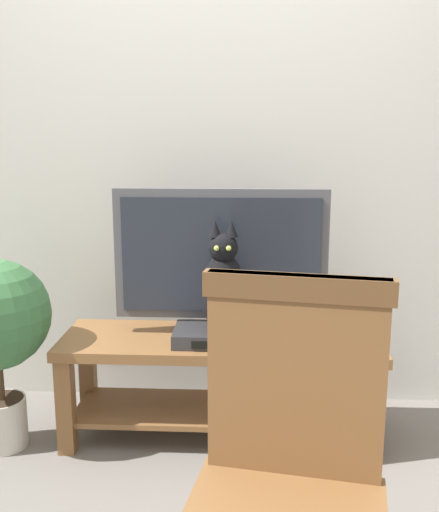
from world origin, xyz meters
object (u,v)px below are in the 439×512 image
(cat, at_px, (224,289))
(tv_stand, at_px, (220,368))
(media_box, at_px, (224,336))
(book_stack, at_px, (337,332))
(tv, at_px, (221,260))
(wooden_chair, at_px, (288,468))

(cat, bearing_deg, tv_stand, 104.12)
(media_box, height_order, book_stack, book_stack)
(tv, relative_size, wooden_chair, 0.90)
(media_box, bearing_deg, tv_stand, 106.53)
(tv_stand, bearing_deg, cat, -75.88)
(tv, relative_size, book_stack, 3.74)
(tv, distance_m, book_stack, 0.59)
(tv_stand, relative_size, media_box, 3.29)
(media_box, height_order, wooden_chair, wooden_chair)
(book_stack, bearing_deg, tv_stand, 179.75)
(tv_stand, height_order, tv, tv)
(tv, xyz_separation_m, wooden_chair, (0.22, -1.26, -0.21))
(wooden_chair, height_order, book_stack, wooden_chair)
(media_box, relative_size, wooden_chair, 0.41)
(book_stack, bearing_deg, wooden_chair, -103.34)
(cat, xyz_separation_m, wooden_chair, (0.20, -1.13, -0.12))
(tv_stand, xyz_separation_m, tv, (0.00, 0.05, 0.47))
(tv, relative_size, media_box, 2.19)
(tv_stand, relative_size, book_stack, 5.63)
(cat, height_order, wooden_chair, wooden_chair)
(tv_stand, distance_m, media_box, 0.18)
(tv_stand, bearing_deg, book_stack, -0.25)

